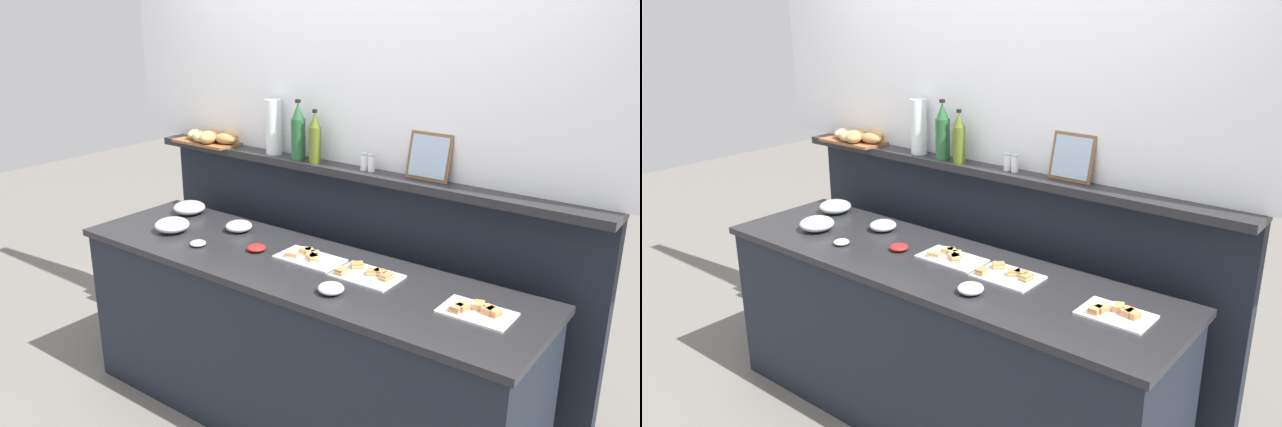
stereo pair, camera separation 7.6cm
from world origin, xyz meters
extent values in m
plane|color=slate|center=(0.00, 0.60, 0.00)|extent=(12.00, 12.00, 0.00)
cube|color=black|center=(0.00, 0.00, 0.43)|extent=(2.36, 0.62, 0.85)
cube|color=#232326|center=(0.00, 0.00, 0.87)|extent=(2.40, 0.66, 0.03)
cube|color=black|center=(0.00, 0.51, 0.61)|extent=(2.60, 0.08, 1.22)
cube|color=#232326|center=(0.00, 0.46, 1.24)|extent=(2.60, 0.22, 0.04)
cube|color=white|center=(0.00, 0.53, 1.93)|extent=(3.20, 0.08, 1.34)
cube|color=silver|center=(0.04, 0.07, 0.89)|extent=(0.32, 0.18, 0.01)
cube|color=tan|center=(0.07, 0.05, 0.90)|extent=(0.07, 0.07, 0.01)
cube|color=#D1664C|center=(0.07, 0.05, 0.91)|extent=(0.07, 0.07, 0.01)
cube|color=tan|center=(0.07, 0.05, 0.92)|extent=(0.07, 0.07, 0.01)
cube|color=tan|center=(0.06, 0.06, 0.90)|extent=(0.07, 0.06, 0.01)
cube|color=#D1664C|center=(0.06, 0.06, 0.91)|extent=(0.07, 0.06, 0.01)
cube|color=tan|center=(0.06, 0.06, 0.92)|extent=(0.07, 0.06, 0.01)
cube|color=tan|center=(-0.02, 0.10, 0.90)|extent=(0.07, 0.05, 0.01)
cube|color=#D1664C|center=(-0.02, 0.10, 0.91)|extent=(0.07, 0.05, 0.01)
cube|color=tan|center=(-0.02, 0.10, 0.92)|extent=(0.07, 0.05, 0.01)
cube|color=tan|center=(0.01, 0.10, 0.90)|extent=(0.07, 0.07, 0.01)
cube|color=#D1664C|center=(0.01, 0.10, 0.91)|extent=(0.07, 0.07, 0.01)
cube|color=tan|center=(0.01, 0.10, 0.92)|extent=(0.07, 0.07, 0.01)
cube|color=tan|center=(-0.04, 0.03, 0.90)|extent=(0.07, 0.06, 0.01)
cube|color=#D1664C|center=(-0.04, 0.03, 0.91)|extent=(0.07, 0.06, 0.01)
cube|color=tan|center=(-0.04, 0.03, 0.92)|extent=(0.07, 0.06, 0.01)
cube|color=tan|center=(0.05, 0.09, 0.90)|extent=(0.07, 0.07, 0.01)
cube|color=#D1664C|center=(0.05, 0.09, 0.91)|extent=(0.07, 0.07, 0.01)
cube|color=tan|center=(0.05, 0.09, 0.92)|extent=(0.07, 0.07, 0.01)
cube|color=silver|center=(0.36, 0.06, 0.89)|extent=(0.29, 0.20, 0.01)
cube|color=#AD7A47|center=(0.28, 0.11, 0.90)|extent=(0.07, 0.07, 0.01)
cube|color=#E5C666|center=(0.28, 0.11, 0.91)|extent=(0.07, 0.07, 0.01)
cube|color=#AD7A47|center=(0.28, 0.11, 0.92)|extent=(0.07, 0.07, 0.01)
cube|color=#AD7A47|center=(0.46, 0.08, 0.90)|extent=(0.05, 0.06, 0.01)
cube|color=#E5C666|center=(0.46, 0.08, 0.91)|extent=(0.05, 0.06, 0.01)
cube|color=#AD7A47|center=(0.46, 0.08, 0.92)|extent=(0.05, 0.06, 0.01)
cube|color=#AD7A47|center=(0.42, 0.09, 0.90)|extent=(0.06, 0.04, 0.01)
cube|color=#E5C666|center=(0.42, 0.09, 0.91)|extent=(0.06, 0.04, 0.01)
cube|color=#AD7A47|center=(0.42, 0.09, 0.92)|extent=(0.06, 0.04, 0.01)
cube|color=#AD7A47|center=(0.38, 0.08, 0.90)|extent=(0.07, 0.06, 0.01)
cube|color=#E5C666|center=(0.38, 0.08, 0.91)|extent=(0.07, 0.06, 0.01)
cube|color=#AD7A47|center=(0.38, 0.08, 0.92)|extent=(0.07, 0.06, 0.01)
cube|color=#AD7A47|center=(0.26, 0.01, 0.90)|extent=(0.04, 0.06, 0.01)
cube|color=#E5C666|center=(0.26, 0.01, 0.91)|extent=(0.04, 0.06, 0.01)
cube|color=#AD7A47|center=(0.26, 0.01, 0.92)|extent=(0.04, 0.06, 0.01)
cube|color=white|center=(0.91, 0.03, 0.89)|extent=(0.28, 0.19, 0.01)
cube|color=#B7844C|center=(0.90, 0.06, 0.90)|extent=(0.06, 0.07, 0.01)
cube|color=#D1664C|center=(0.90, 0.06, 0.91)|extent=(0.06, 0.07, 0.01)
cube|color=#B7844C|center=(0.90, 0.06, 0.92)|extent=(0.06, 0.07, 0.01)
cube|color=#B7844C|center=(0.97, 0.04, 0.90)|extent=(0.07, 0.06, 0.01)
cube|color=#D1664C|center=(0.97, 0.04, 0.91)|extent=(0.07, 0.06, 0.01)
cube|color=#B7844C|center=(0.97, 0.04, 0.92)|extent=(0.07, 0.06, 0.01)
cube|color=#B7844C|center=(0.94, 0.04, 0.90)|extent=(0.04, 0.06, 0.01)
cube|color=#D1664C|center=(0.94, 0.04, 0.91)|extent=(0.04, 0.06, 0.01)
cube|color=#B7844C|center=(0.94, 0.04, 0.92)|extent=(0.04, 0.06, 0.01)
cube|color=#B7844C|center=(0.84, -0.02, 0.90)|extent=(0.04, 0.06, 0.01)
cube|color=#D1664C|center=(0.84, -0.02, 0.91)|extent=(0.04, 0.06, 0.01)
cube|color=#B7844C|center=(0.84, -0.02, 0.92)|extent=(0.04, 0.06, 0.01)
cube|color=#B7844C|center=(0.85, 0.01, 0.90)|extent=(0.05, 0.06, 0.01)
cube|color=#D1664C|center=(0.85, 0.01, 0.91)|extent=(0.05, 0.06, 0.01)
cube|color=#B7844C|center=(0.85, 0.01, 0.92)|extent=(0.05, 0.06, 0.01)
ellipsoid|color=silver|center=(0.33, -0.17, 0.91)|extent=(0.11, 0.11, 0.05)
ellipsoid|color=#E5CC66|center=(0.33, -0.17, 0.90)|extent=(0.09, 0.09, 0.03)
ellipsoid|color=silver|center=(-0.79, -0.06, 0.92)|extent=(0.18, 0.18, 0.07)
ellipsoid|color=#E5CC66|center=(-0.79, -0.06, 0.91)|extent=(0.14, 0.14, 0.04)
ellipsoid|color=silver|center=(-0.94, 0.20, 0.92)|extent=(0.18, 0.18, 0.07)
ellipsoid|color=#BF4C3F|center=(-0.94, 0.20, 0.91)|extent=(0.14, 0.14, 0.04)
ellipsoid|color=silver|center=(-0.51, 0.16, 0.92)|extent=(0.14, 0.14, 0.06)
ellipsoid|color=#599959|center=(-0.51, 0.16, 0.91)|extent=(0.11, 0.11, 0.03)
ellipsoid|color=red|center=(-0.24, 0.00, 0.90)|extent=(0.09, 0.09, 0.03)
ellipsoid|color=silver|center=(-0.52, -0.13, 0.90)|extent=(0.08, 0.08, 0.03)
cylinder|color=#23562D|center=(-0.30, 0.41, 1.37)|extent=(0.08, 0.08, 0.22)
cone|color=#23562D|center=(-0.30, 0.41, 1.52)|extent=(0.06, 0.06, 0.08)
cylinder|color=black|center=(-0.30, 0.41, 1.57)|extent=(0.03, 0.03, 0.02)
cylinder|color=#56661E|center=(-0.19, 0.41, 1.35)|extent=(0.06, 0.06, 0.19)
cone|color=#56661E|center=(-0.19, 0.41, 1.48)|extent=(0.05, 0.05, 0.07)
cylinder|color=black|center=(-0.19, 0.41, 1.53)|extent=(0.03, 0.03, 0.02)
cylinder|color=white|center=(0.10, 0.43, 1.30)|extent=(0.03, 0.03, 0.08)
cylinder|color=#B7BABF|center=(0.10, 0.43, 1.34)|extent=(0.03, 0.03, 0.01)
cylinder|color=white|center=(0.14, 0.43, 1.30)|extent=(0.03, 0.03, 0.08)
cylinder|color=#B7BABF|center=(0.14, 0.43, 1.34)|extent=(0.03, 0.03, 0.01)
cube|color=brown|center=(-0.97, 0.43, 1.27)|extent=(0.40, 0.26, 0.02)
ellipsoid|color=tan|center=(-0.98, 0.35, 1.30)|extent=(0.17, 0.14, 0.06)
ellipsoid|color=#B7844C|center=(-0.91, 0.35, 1.31)|extent=(0.13, 0.14, 0.06)
ellipsoid|color=tan|center=(-0.96, 0.40, 1.31)|extent=(0.13, 0.11, 0.06)
ellipsoid|color=#B7844C|center=(-0.99, 0.46, 1.30)|extent=(0.15, 0.15, 0.06)
ellipsoid|color=tan|center=(-0.88, 0.50, 1.31)|extent=(0.17, 0.15, 0.07)
ellipsoid|color=tan|center=(-1.07, 0.40, 1.30)|extent=(0.11, 0.14, 0.06)
ellipsoid|color=#AD7A47|center=(-0.83, 0.40, 1.31)|extent=(0.15, 0.09, 0.06)
cube|color=brown|center=(0.43, 0.47, 1.37)|extent=(0.22, 0.06, 0.22)
cube|color=#99B2CC|center=(0.43, 0.46, 1.37)|extent=(0.19, 0.05, 0.19)
cylinder|color=silver|center=(-0.49, 0.43, 1.41)|extent=(0.09, 0.09, 0.30)
camera|label=1|loc=(1.79, -2.19, 2.08)|focal=36.55mm
camera|label=2|loc=(1.86, -2.15, 2.08)|focal=36.55mm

